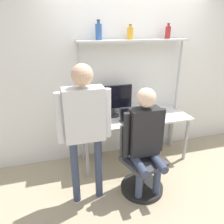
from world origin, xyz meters
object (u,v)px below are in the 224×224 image
person_seated (145,135)px  bottle_blue (99,31)px  cell_phone (148,120)px  office_chair (141,170)px  person_standing (84,119)px  bottle_red (168,32)px  laptop (131,118)px  monitor (113,99)px  bottle_amber (130,33)px

person_seated → bottle_blue: bottle_blue is taller
cell_phone → office_chair: size_ratio=0.16×
office_chair → person_standing: 1.08m
person_seated → bottle_red: 1.60m
laptop → cell_phone: size_ratio=2.05×
monitor → office_chair: bearing=-81.0°
monitor → bottle_blue: (-0.20, 0.01, 0.97)m
laptop → office_chair: bearing=-95.2°
office_chair → bottle_amber: bottle_amber is taller
monitor → office_chair: (0.13, -0.84, -0.73)m
laptop → office_chair: laptop is taller
office_chair → laptop: bearing=84.8°
bottle_amber → bottle_red: bottle_red is taller
laptop → cell_phone: (0.27, -0.04, -0.05)m
person_standing → laptop: bearing=35.8°
person_standing → monitor: bearing=55.4°
bottle_amber → person_standing: bearing=-134.4°
cell_phone → office_chair: 0.76m
bottle_blue → bottle_red: (1.04, 0.00, -0.02)m
laptop → office_chair: (-0.05, -0.56, -0.51)m
laptop → bottle_blue: bottle_blue is taller
monitor → bottle_blue: size_ratio=2.35×
person_standing → bottle_blue: bearing=66.1°
cell_phone → bottle_red: bottle_red is taller
laptop → cell_phone: 0.28m
bottle_red → bottle_blue: bearing=-180.0°
bottle_blue → bottle_amber: bearing=0.0°
person_seated → person_standing: size_ratio=0.82×
bottle_blue → bottle_red: bottle_blue is taller
person_standing → bottle_amber: size_ratio=8.66×
person_seated → bottle_red: size_ratio=6.61×
monitor → person_seated: 0.92m
monitor → person_seated: (0.15, -0.89, -0.18)m
monitor → person_standing: 1.01m
cell_phone → bottle_blue: 1.43m
bottle_amber → monitor: bearing=-177.7°
bottle_blue → person_standing: bearing=-113.9°
laptop → bottle_red: bottle_red is taller
bottle_amber → bottle_blue: bearing=-180.0°
person_standing → bottle_blue: (0.37, 0.84, 0.88)m
laptop → person_seated: bearing=-93.7°
laptop → office_chair: 0.76m
monitor → laptop: 0.40m
monitor → bottle_blue: bottle_blue is taller
bottle_amber → bottle_red: (0.59, 0.00, 0.01)m
office_chair → bottle_amber: bearing=82.1°
bottle_blue → cell_phone: bearing=-27.5°
bottle_amber → laptop: bearing=-102.8°
monitor → bottle_amber: bearing=2.3°
monitor → bottle_amber: 0.97m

